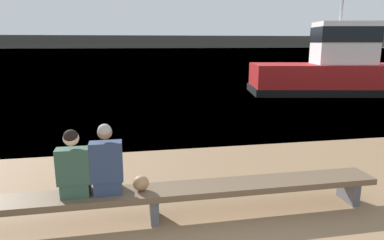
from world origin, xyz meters
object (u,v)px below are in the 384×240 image
at_px(person_left, 74,168).
at_px(shopping_bag, 141,183).
at_px(bench_main, 153,195).
at_px(person_right, 107,164).
at_px(tugboat_red, 336,71).

height_order(person_left, shopping_bag, person_left).
distance_m(bench_main, person_left, 1.22).
bearing_deg(person_right, bench_main, -0.44).
bearing_deg(bench_main, tugboat_red, 47.70).
bearing_deg(tugboat_red, person_left, 146.10).
bearing_deg(person_left, tugboat_red, 44.78).
bearing_deg(tugboat_red, bench_main, 149.02).
xyz_separation_m(bench_main, shopping_bag, (-0.18, 0.01, 0.20)).
xyz_separation_m(person_left, tugboat_red, (11.52, 11.43, 0.24)).
bearing_deg(person_left, bench_main, -0.31).
bearing_deg(person_left, shopping_bag, 0.22).
distance_m(person_left, tugboat_red, 16.23).
relative_size(bench_main, person_right, 6.82).
bearing_deg(shopping_bag, bench_main, -3.05).
xyz_separation_m(bench_main, person_right, (-0.66, 0.00, 0.53)).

